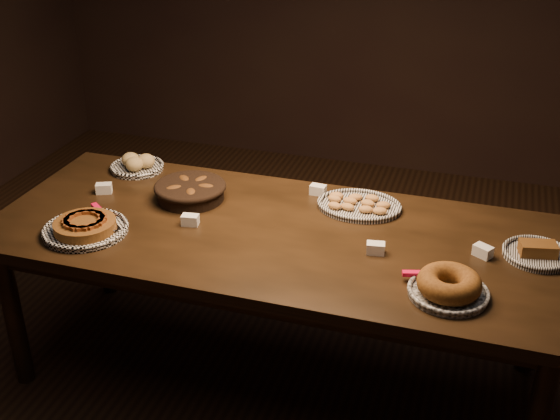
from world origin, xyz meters
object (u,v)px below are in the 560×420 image
(apple_tart_plate, at_px, (85,227))
(bundt_cake_plate, at_px, (449,286))
(buffet_table, at_px, (277,246))
(madeleine_platter, at_px, (359,205))

(apple_tart_plate, xyz_separation_m, bundt_cake_plate, (1.46, -0.02, 0.01))
(buffet_table, relative_size, bundt_cake_plate, 7.41)
(buffet_table, bearing_deg, apple_tart_plate, -161.31)
(madeleine_platter, bearing_deg, apple_tart_plate, -142.41)
(madeleine_platter, bearing_deg, buffet_table, -123.94)
(buffet_table, height_order, bundt_cake_plate, bundt_cake_plate)
(buffet_table, xyz_separation_m, bundt_cake_plate, (0.72, -0.27, 0.11))
(apple_tart_plate, distance_m, madeleine_platter, 1.16)
(apple_tart_plate, relative_size, bundt_cake_plate, 1.13)
(madeleine_platter, distance_m, bundt_cake_plate, 0.72)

